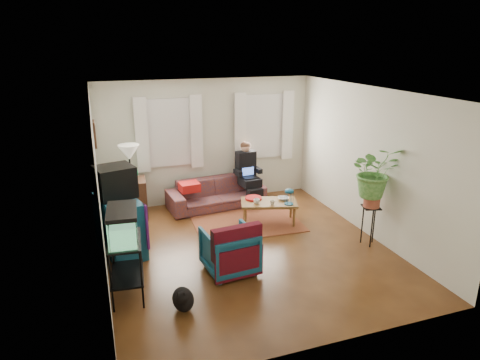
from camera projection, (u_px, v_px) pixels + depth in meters
name	position (u px, v px, depth m)	size (l,w,h in m)	color
floor	(248.00, 250.00, 7.14)	(4.50, 5.00, 0.01)	#4F2B14
ceiling	(249.00, 92.00, 6.33)	(4.50, 5.00, 0.01)	white
wall_back	(207.00, 142.00, 8.98)	(4.50, 0.01, 2.60)	silver
wall_front	(330.00, 243.00, 4.49)	(4.50, 0.01, 2.60)	silver
wall_left	(99.00, 191.00, 6.03)	(0.01, 5.00, 2.60)	silver
wall_right	(370.00, 163.00, 7.43)	(0.01, 5.00, 2.60)	silver
window_left	(169.00, 133.00, 8.63)	(1.08, 0.04, 1.38)	white
window_right	(263.00, 126.00, 9.27)	(1.08, 0.04, 1.38)	white
curtains_left	(170.00, 133.00, 8.56)	(1.36, 0.06, 1.50)	white
curtains_right	(264.00, 127.00, 9.20)	(1.36, 0.06, 1.50)	white
picture_frame	(95.00, 134.00, 6.61)	(0.04, 0.32, 0.40)	#3D2616
area_rug	(245.00, 220.00, 8.27)	(2.00, 1.60, 0.01)	brown
sofa	(216.00, 189.00, 8.87)	(1.99, 0.79, 0.78)	brown
seated_person	(247.00, 175.00, 9.09)	(0.50, 0.61, 1.19)	black
side_table	(133.00, 199.00, 8.33)	(0.53, 0.53, 0.77)	#3E2917
table_lamp	(130.00, 164.00, 8.11)	(0.40, 0.40, 0.71)	white
dresser	(120.00, 226.00, 6.92)	(0.52, 1.04, 0.94)	#126970
crt_tv	(115.00, 182.00, 6.79)	(0.57, 0.52, 0.50)	black
aquarium_stand	(127.00, 268.00, 5.72)	(0.42, 0.75, 0.84)	black
aquarium	(123.00, 224.00, 5.52)	(0.38, 0.69, 0.44)	#7FD899
black_cat	(183.00, 297.00, 5.50)	(0.27, 0.42, 0.36)	black
armchair	(229.00, 248.00, 6.37)	(0.73, 0.68, 0.75)	navy
serape_throw	(237.00, 247.00, 6.08)	(0.75, 0.17, 0.61)	#9E0A0A
coffee_table	(269.00, 212.00, 8.13)	(1.04, 0.57, 0.43)	brown
cup_a	(257.00, 201.00, 7.95)	(0.12, 0.12, 0.09)	white
cup_b	(272.00, 203.00, 7.89)	(0.09, 0.09, 0.09)	beige
bowl	(283.00, 198.00, 8.15)	(0.20, 0.20, 0.05)	white
snack_tray	(253.00, 198.00, 8.19)	(0.32, 0.32, 0.04)	#B21414
birdcage	(289.00, 196.00, 7.89)	(0.17, 0.17, 0.30)	#115B6B
plant_stand	(369.00, 225.00, 7.23)	(0.29, 0.29, 0.69)	black
potted_plant	(374.00, 179.00, 6.97)	(0.79, 0.68, 0.87)	#599947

